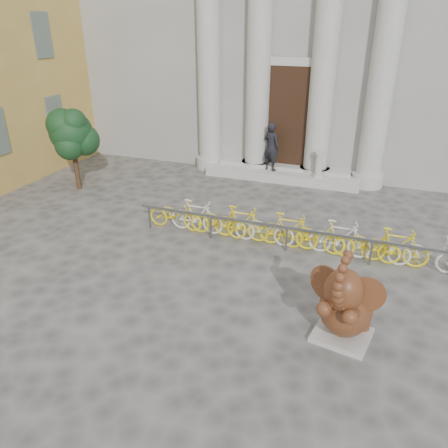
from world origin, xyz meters
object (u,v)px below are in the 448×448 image
(elephant_statue, at_px, (345,306))
(pedestrian, at_px, (271,147))
(bike_rack, at_px, (289,230))
(tree, at_px, (72,134))

(elephant_statue, bearing_deg, pedestrian, 123.44)
(elephant_statue, xyz_separation_m, bike_rack, (-1.85, 3.42, -0.27))
(elephant_statue, distance_m, bike_rack, 3.90)
(bike_rack, distance_m, tree, 8.66)
(elephant_statue, xyz_separation_m, tree, (-10.17, 5.24, 1.31))
(tree, relative_size, pedestrian, 1.60)
(pedestrian, bearing_deg, bike_rack, 132.70)
(bike_rack, height_order, tree, tree)
(elephant_statue, relative_size, pedestrian, 1.14)
(tree, bearing_deg, elephant_statue, -27.25)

